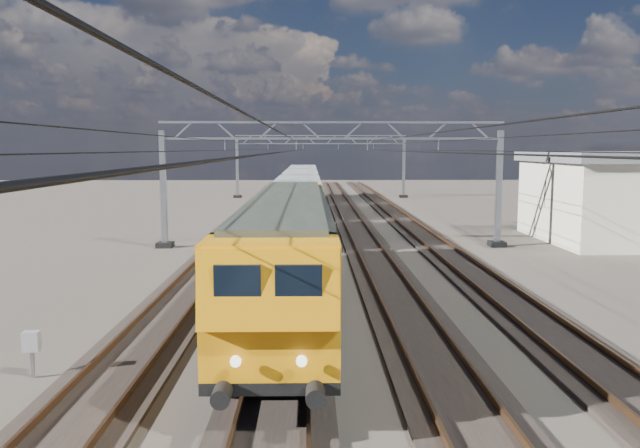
{
  "coord_description": "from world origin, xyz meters",
  "views": [
    {
      "loc": [
        -1.24,
        -31.19,
        5.59
      ],
      "look_at": [
        -0.81,
        -4.86,
        2.4
      ],
      "focal_mm": 35.0,
      "sensor_mm": 36.0,
      "label": 1
    }
  ],
  "objects_px": {
    "catenary_gantry_far": "(321,163)",
    "hopper_wagon_lead": "(298,203)",
    "catenary_gantry_mid": "(332,179)",
    "hopper_wagon_mid": "(301,188)",
    "trackside_cabinet": "(31,343)",
    "locomotive": "(288,244)",
    "hopper_wagon_third": "(303,180)"
  },
  "relations": [
    {
      "from": "catenary_gantry_far",
      "to": "hopper_wagon_mid",
      "type": "distance_m",
      "value": 18.32
    },
    {
      "from": "trackside_cabinet",
      "to": "hopper_wagon_lead",
      "type": "bearing_deg",
      "value": 70.8
    },
    {
      "from": "catenary_gantry_far",
      "to": "hopper_wagon_third",
      "type": "distance_m",
      "value": 4.72
    },
    {
      "from": "trackside_cabinet",
      "to": "locomotive",
      "type": "bearing_deg",
      "value": 41.1
    },
    {
      "from": "catenary_gantry_far",
      "to": "hopper_wagon_mid",
      "type": "height_order",
      "value": "catenary_gantry_far"
    },
    {
      "from": "trackside_cabinet",
      "to": "catenary_gantry_mid",
      "type": "bearing_deg",
      "value": 63.35
    },
    {
      "from": "catenary_gantry_far",
      "to": "hopper_wagon_lead",
      "type": "height_order",
      "value": "catenary_gantry_far"
    },
    {
      "from": "catenary_gantry_mid",
      "to": "hopper_wagon_lead",
      "type": "xyz_separation_m",
      "value": [
        -2.0,
        3.66,
        -1.67
      ]
    },
    {
      "from": "locomotive",
      "to": "hopper_wagon_third",
      "type": "bearing_deg",
      "value": 90.0
    },
    {
      "from": "catenary_gantry_far",
      "to": "trackside_cabinet",
      "type": "xyz_separation_m",
      "value": [
        -8.06,
        -56.34,
        -3.03
      ]
    },
    {
      "from": "catenary_gantry_far",
      "to": "hopper_wagon_lead",
      "type": "xyz_separation_m",
      "value": [
        -2.0,
        -32.34,
        -1.67
      ]
    },
    {
      "from": "catenary_gantry_far",
      "to": "trackside_cabinet",
      "type": "distance_m",
      "value": 56.99
    },
    {
      "from": "hopper_wagon_mid",
      "to": "trackside_cabinet",
      "type": "relative_size",
      "value": 11.18
    },
    {
      "from": "locomotive",
      "to": "catenary_gantry_mid",
      "type": "bearing_deg",
      "value": 81.89
    },
    {
      "from": "catenary_gantry_far",
      "to": "hopper_wagon_mid",
      "type": "relative_size",
      "value": 1.53
    },
    {
      "from": "locomotive",
      "to": "trackside_cabinet",
      "type": "bearing_deg",
      "value": -133.86
    },
    {
      "from": "catenary_gantry_far",
      "to": "hopper_wagon_lead",
      "type": "distance_m",
      "value": 32.44
    },
    {
      "from": "hopper_wagon_mid",
      "to": "catenary_gantry_mid",
      "type": "bearing_deg",
      "value": -83.61
    },
    {
      "from": "catenary_gantry_far",
      "to": "trackside_cabinet",
      "type": "height_order",
      "value": "catenary_gantry_far"
    },
    {
      "from": "hopper_wagon_lead",
      "to": "hopper_wagon_mid",
      "type": "relative_size",
      "value": 1.0
    },
    {
      "from": "catenary_gantry_mid",
      "to": "hopper_wagon_lead",
      "type": "bearing_deg",
      "value": 118.65
    },
    {
      "from": "locomotive",
      "to": "hopper_wagon_third",
      "type": "distance_m",
      "value": 46.1
    },
    {
      "from": "catenary_gantry_mid",
      "to": "hopper_wagon_lead",
      "type": "relative_size",
      "value": 1.53
    },
    {
      "from": "locomotive",
      "to": "hopper_wagon_lead",
      "type": "bearing_deg",
      "value": 90.0
    },
    {
      "from": "catenary_gantry_mid",
      "to": "hopper_wagon_mid",
      "type": "relative_size",
      "value": 1.53
    },
    {
      "from": "locomotive",
      "to": "hopper_wagon_third",
      "type": "relative_size",
      "value": 1.62
    },
    {
      "from": "catenary_gantry_mid",
      "to": "hopper_wagon_third",
      "type": "bearing_deg",
      "value": 93.57
    },
    {
      "from": "locomotive",
      "to": "hopper_wagon_mid",
      "type": "bearing_deg",
      "value": 90.0
    },
    {
      "from": "hopper_wagon_third",
      "to": "catenary_gantry_mid",
      "type": "bearing_deg",
      "value": -86.43
    },
    {
      "from": "catenary_gantry_far",
      "to": "hopper_wagon_third",
      "type": "xyz_separation_m",
      "value": [
        -2.0,
        -3.94,
        -1.67
      ]
    },
    {
      "from": "hopper_wagon_lead",
      "to": "hopper_wagon_third",
      "type": "bearing_deg",
      "value": 90.0
    },
    {
      "from": "catenary_gantry_mid",
      "to": "locomotive",
      "type": "distance_m",
      "value": 14.26
    }
  ]
}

